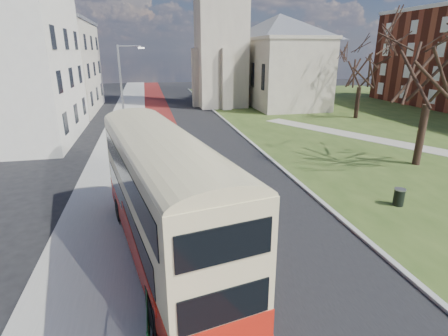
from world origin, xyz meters
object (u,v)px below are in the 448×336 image
object	(u,v)px
bus	(163,192)
litter_bin	(399,197)
winter_tree_near	(436,53)
winter_tree_far	(362,62)
streetlamp	(124,90)

from	to	relation	value
bus	litter_bin	size ratio (longest dim) A/B	12.93
winter_tree_near	winter_tree_far	xyz separation A→B (m)	(5.96, 17.06, -1.09)
streetlamp	litter_bin	bearing A→B (deg)	-48.19
streetlamp	winter_tree_far	xyz separation A→B (m)	(26.05, 6.98, 1.87)
bus	winter_tree_far	size ratio (longest dim) A/B	1.27
winter_tree_near	winter_tree_far	distance (m)	18.10
streetlamp	winter_tree_far	size ratio (longest dim) A/B	0.86
bus	litter_bin	bearing A→B (deg)	-0.60
winter_tree_far	streetlamp	bearing A→B (deg)	-165.00
streetlamp	bus	size ratio (longest dim) A/B	0.68
winter_tree_near	winter_tree_far	bearing A→B (deg)	70.74
winter_tree_far	litter_bin	bearing A→B (deg)	-117.49
streetlamp	winter_tree_near	world-z (taller)	winter_tree_near
streetlamp	bus	distance (m)	18.26
litter_bin	streetlamp	bearing A→B (deg)	131.81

